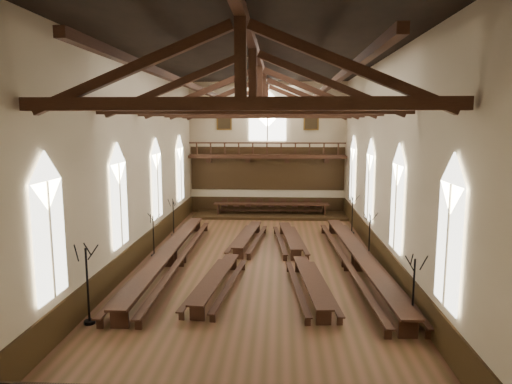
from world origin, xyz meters
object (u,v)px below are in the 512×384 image
(candelabrum_left_near, at_px, (88,300))
(candelabrum_left_mid, at_px, (154,243))
(refectory_row_b, at_px, (235,255))
(candelabrum_right_near, at_px, (413,306))
(refectory_row_c, at_px, (298,256))
(candelabrum_left_far, at_px, (174,224))
(refectory_row_d, at_px, (359,257))
(dais, at_px, (271,215))
(refectory_row_a, at_px, (169,253))
(candelabrum_right_mid, at_px, (369,246))
(candelabrum_right_far, at_px, (352,222))
(high_table, at_px, (271,205))

(candelabrum_left_near, distance_m, candelabrum_left_mid, 8.13)
(refectory_row_b, height_order, candelabrum_right_near, candelabrum_right_near)
(refectory_row_c, bearing_deg, candelabrum_left_far, 142.59)
(candelabrum_right_near, bearing_deg, refectory_row_b, 135.07)
(refectory_row_d, height_order, candelabrum_left_near, candelabrum_left_near)
(refectory_row_d, height_order, dais, refectory_row_d)
(refectory_row_a, distance_m, candelabrum_right_near, 11.86)
(refectory_row_b, xyz_separation_m, dais, (1.50, 11.79, -0.40))
(candelabrum_left_far, height_order, candelabrum_right_mid, candelabrum_right_mid)
(candelabrum_right_far, bearing_deg, high_table, 135.66)
(refectory_row_d, bearing_deg, candelabrum_left_far, 149.90)
(refectory_row_b, height_order, candelabrum_left_far, candelabrum_left_far)
(candelabrum_right_far, bearing_deg, candelabrum_left_near, -129.04)
(high_table, relative_size, candelabrum_left_mid, 3.74)
(refectory_row_b, xyz_separation_m, candelabrum_right_far, (6.70, 6.70, 0.26))
(refectory_row_c, relative_size, dais, 1.21)
(refectory_row_a, xyz_separation_m, candelabrum_right_mid, (9.95, 1.30, 0.17))
(refectory_row_b, bearing_deg, refectory_row_d, -4.11)
(dais, relative_size, candelabrum_left_far, 4.92)
(refectory_row_a, xyz_separation_m, candelabrum_left_near, (-1.15, -6.75, 0.29))
(dais, relative_size, candelabrum_left_mid, 4.98)
(refectory_row_c, bearing_deg, refectory_row_a, -179.06)
(refectory_row_d, distance_m, candelabrum_left_far, 11.97)
(candelabrum_left_mid, relative_size, candelabrum_right_mid, 0.93)
(candelabrum_left_near, bearing_deg, dais, 72.56)
(refectory_row_b, distance_m, high_table, 11.89)
(refectory_row_c, relative_size, candelabrum_right_near, 5.37)
(candelabrum_left_mid, bearing_deg, candelabrum_right_far, 26.61)
(refectory_row_a, xyz_separation_m, dais, (4.75, 12.02, -0.49))
(candelabrum_right_far, bearing_deg, dais, 135.66)
(dais, relative_size, candelabrum_left_near, 3.98)
(high_table, distance_m, candelabrum_right_mid, 11.92)
(refectory_row_b, xyz_separation_m, candelabrum_left_near, (-4.40, -6.98, 0.37))
(high_table, xyz_separation_m, candelabrum_right_far, (5.20, -5.09, -0.11))
(candelabrum_left_far, bearing_deg, refectory_row_d, -30.10)
(candelabrum_right_near, height_order, candelabrum_right_far, candelabrum_right_near)
(high_table, relative_size, candelabrum_left_near, 2.99)
(refectory_row_b, xyz_separation_m, refectory_row_d, (5.96, -0.43, 0.09))
(candelabrum_left_far, bearing_deg, refectory_row_b, -51.75)
(refectory_row_b, height_order, refectory_row_c, refectory_row_b)
(high_table, xyz_separation_m, candelabrum_left_far, (-5.90, -6.21, -0.16))
(refectory_row_c, height_order, high_table, high_table)
(dais, height_order, candelabrum_left_far, candelabrum_left_far)
(refectory_row_d, distance_m, dais, 13.02)
(refectory_row_a, relative_size, candelabrum_left_near, 5.20)
(refectory_row_b, xyz_separation_m, candelabrum_left_mid, (-4.40, 1.14, 0.20))
(candelabrum_right_near, bearing_deg, refectory_row_c, 119.04)
(candelabrum_left_far, bearing_deg, dais, 46.50)
(refectory_row_b, distance_m, candelabrum_right_mid, 6.79)
(refectory_row_c, bearing_deg, dais, 97.47)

